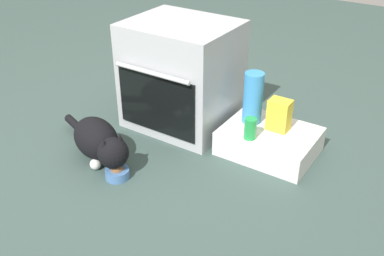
{
  "coord_description": "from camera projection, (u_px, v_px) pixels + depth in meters",
  "views": [
    {
      "loc": [
        1.38,
        -1.64,
        1.41
      ],
      "look_at": [
        0.29,
        0.02,
        0.25
      ],
      "focal_mm": 41.76,
      "sensor_mm": 36.0,
      "label": 1
    }
  ],
  "objects": [
    {
      "name": "snack_bag",
      "position": [
        279.0,
        115.0,
        2.46
      ],
      "size": [
        0.12,
        0.09,
        0.18
      ],
      "primitive_type": "cube",
      "color": "yellow",
      "rests_on": "pantry_cabinet"
    },
    {
      "name": "pantry_cabinet",
      "position": [
        269.0,
        141.0,
        2.53
      ],
      "size": [
        0.51,
        0.4,
        0.14
      ],
      "primitive_type": "cube",
      "color": "white",
      "rests_on": "ground"
    },
    {
      "name": "oven",
      "position": [
        182.0,
        75.0,
        2.7
      ],
      "size": [
        0.62,
        0.56,
        0.65
      ],
      "color": "#B7BABF",
      "rests_on": "ground"
    },
    {
      "name": "food_bowl",
      "position": [
        117.0,
        173.0,
        2.34
      ],
      "size": [
        0.13,
        0.13,
        0.08
      ],
      "color": "#4C7AB7",
      "rests_on": "ground"
    },
    {
      "name": "ground",
      "position": [
        148.0,
        154.0,
        2.55
      ],
      "size": [
        8.0,
        8.0,
        0.0
      ],
      "primitive_type": "plane",
      "color": "#384C47"
    },
    {
      "name": "cat",
      "position": [
        99.0,
        141.0,
        2.43
      ],
      "size": [
        0.68,
        0.34,
        0.24
      ],
      "rotation": [
        0.0,
        0.0,
        -0.37
      ],
      "color": "black",
      "rests_on": "ground"
    },
    {
      "name": "water_bottle",
      "position": [
        253.0,
        98.0,
        2.51
      ],
      "size": [
        0.11,
        0.11,
        0.3
      ],
      "primitive_type": "cylinder",
      "color": "#388CD1",
      "rests_on": "pantry_cabinet"
    },
    {
      "name": "soda_can",
      "position": [
        250.0,
        129.0,
        2.39
      ],
      "size": [
        0.07,
        0.07,
        0.12
      ],
      "primitive_type": "cylinder",
      "color": "green",
      "rests_on": "pantry_cabinet"
    }
  ]
}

